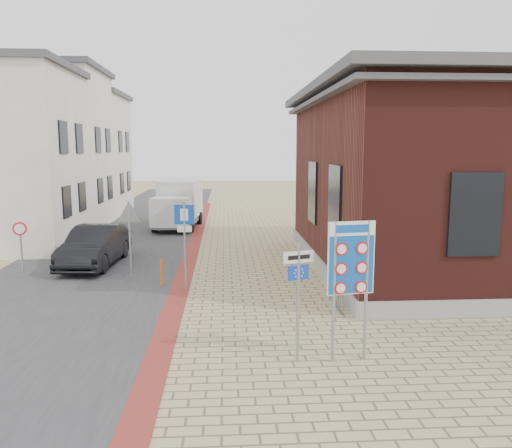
{
  "coord_description": "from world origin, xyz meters",
  "views": [
    {
      "loc": [
        -0.51,
        -11.53,
        4.5
      ],
      "look_at": [
        0.44,
        3.68,
        2.2
      ],
      "focal_mm": 35.0,
      "sensor_mm": 36.0,
      "label": 1
    }
  ],
  "objects_px": {
    "parking_sign": "(185,230)",
    "box_truck": "(178,204)",
    "border_sign": "(351,261)",
    "bollard": "(162,273)",
    "essen_sign": "(298,284)",
    "sedan": "(95,246)"
  },
  "relations": [
    {
      "from": "parking_sign",
      "to": "box_truck",
      "type": "bearing_deg",
      "value": 100.91
    },
    {
      "from": "border_sign",
      "to": "box_truck",
      "type": "bearing_deg",
      "value": 96.96
    },
    {
      "from": "box_truck",
      "to": "border_sign",
      "type": "xyz_separation_m",
      "value": [
        5.29,
        -18.58,
        0.79
      ]
    },
    {
      "from": "bollard",
      "to": "essen_sign",
      "type": "bearing_deg",
      "value": -59.45
    },
    {
      "from": "border_sign",
      "to": "essen_sign",
      "type": "height_order",
      "value": "border_sign"
    },
    {
      "from": "parking_sign",
      "to": "border_sign",
      "type": "bearing_deg",
      "value": -50.68
    },
    {
      "from": "bollard",
      "to": "box_truck",
      "type": "bearing_deg",
      "value": 92.65
    },
    {
      "from": "essen_sign",
      "to": "bollard",
      "type": "xyz_separation_m",
      "value": [
        -3.61,
        6.11,
        -1.24
      ]
    },
    {
      "from": "sedan",
      "to": "box_truck",
      "type": "distance_m",
      "value": 9.58
    },
    {
      "from": "sedan",
      "to": "box_truck",
      "type": "height_order",
      "value": "box_truck"
    },
    {
      "from": "sedan",
      "to": "border_sign",
      "type": "height_order",
      "value": "border_sign"
    },
    {
      "from": "parking_sign",
      "to": "sedan",
      "type": "bearing_deg",
      "value": 140.72
    },
    {
      "from": "box_truck",
      "to": "bollard",
      "type": "xyz_separation_m",
      "value": [
        0.58,
        -12.46,
        -0.93
      ]
    },
    {
      "from": "bollard",
      "to": "border_sign",
      "type": "bearing_deg",
      "value": -52.36
    },
    {
      "from": "sedan",
      "to": "parking_sign",
      "type": "relative_size",
      "value": 1.64
    },
    {
      "from": "border_sign",
      "to": "parking_sign",
      "type": "distance_m",
      "value": 6.89
    },
    {
      "from": "sedan",
      "to": "parking_sign",
      "type": "bearing_deg",
      "value": -39.81
    },
    {
      "from": "box_truck",
      "to": "essen_sign",
      "type": "height_order",
      "value": "box_truck"
    },
    {
      "from": "sedan",
      "to": "essen_sign",
      "type": "relative_size",
      "value": 1.83
    },
    {
      "from": "border_sign",
      "to": "sedan",
      "type": "bearing_deg",
      "value": 120.52
    },
    {
      "from": "essen_sign",
      "to": "bollard",
      "type": "bearing_deg",
      "value": 102.82
    },
    {
      "from": "parking_sign",
      "to": "essen_sign",
      "type": "bearing_deg",
      "value": -58.96
    }
  ]
}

